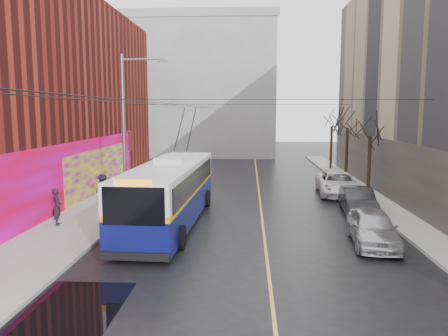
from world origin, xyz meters
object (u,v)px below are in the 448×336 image
Objects in this scene: parked_car_a at (373,228)px; parked_car_c at (338,184)px; tree_near at (371,124)px; parked_car_b at (358,201)px; trolleybus at (170,192)px; following_car at (195,183)px; tree_far at (332,118)px; streetlight_pole at (127,129)px; pedestrian_a at (57,207)px; pedestrian_c at (103,189)px; pedestrian_b at (111,189)px; tree_mid at (348,118)px.

parked_car_c is at bearing 91.22° from parked_car_a.
tree_near is 7.09m from parked_car_b.
trolleybus is 3.20× the size of following_car.
parked_car_c reaches higher than parked_car_b.
tree_near reaches higher than following_car.
trolleybus reaches higher than parked_car_b.
trolleybus is (-12.35, -22.05, -3.44)m from tree_far.
parked_car_b reaches higher than following_car.
tree_far is at bearing 52.88° from streetlight_pole.
pedestrian_a is at bearing -124.42° from following_car.
parked_car_b is at bearing -159.38° from pedestrian_c.
pedestrian_b is at bearing 136.76° from trolleybus.
parked_car_b is 0.80× the size of parked_car_c.
parked_car_b is 11.84m from following_car.
tree_mid is 8.22m from parked_car_c.
trolleybus is 10.74m from parked_car_b.
trolleybus is 6.93× the size of pedestrian_a.
trolleybus is at bearing -161.38° from parked_car_b.
tree_mid is 1.44× the size of parked_car_b.
pedestrian_a is at bearing -165.68° from trolleybus.
tree_mid is 18.96m from parked_car_a.
parked_car_c is 15.48m from pedestrian_b.
streetlight_pole is at bearing 162.17° from parked_car_a.
parked_car_c reaches higher than parked_car_a.
streetlight_pole is 1.37× the size of tree_far.
parked_car_c is at bearing 25.92° from streetlight_pole.
pedestrian_a is (-17.88, -9.25, -3.88)m from tree_near.
tree_mid is 13.28m from parked_car_b.
following_car is (-10.12, 6.14, -0.07)m from parked_car_b.
tree_mid is 20.91m from pedestrian_c.
parked_car_a is at bearing 179.30° from pedestrian_c.
tree_near is 0.49× the size of trolleybus.
tree_near reaches higher than parked_car_a.
pedestrian_a is (-17.88, -23.25, -4.05)m from tree_far.
tree_far is at bearing 90.00° from tree_near.
pedestrian_a is at bearing 110.40° from pedestrian_c.
trolleybus is (2.79, -2.05, -3.14)m from streetlight_pole.
pedestrian_c is (-17.36, -3.88, -3.92)m from tree_near.
streetlight_pole is at bearing -150.75° from parked_car_c.
streetlight_pole reaches higher than trolleybus.
pedestrian_b is (-17.03, -10.30, -4.34)m from tree_mid.
pedestrian_c reaches higher than following_car.
tree_far is 3.49× the size of pedestrian_a.
following_car is at bearing -42.51° from pedestrian_b.
pedestrian_c is at bearing 158.35° from parked_car_a.
pedestrian_a is (-2.75, -3.25, -3.76)m from streetlight_pole.
streetlight_pole reaches higher than following_car.
trolleybus reaches higher than parked_car_a.
tree_near reaches higher than pedestrian_b.
pedestrian_a is at bearing -152.66° from tree_near.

